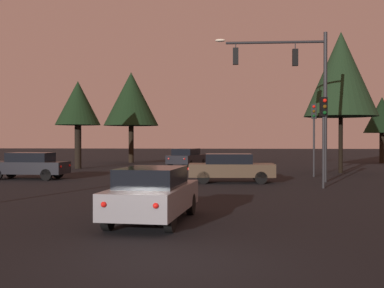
{
  "coord_description": "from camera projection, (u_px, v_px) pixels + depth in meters",
  "views": [
    {
      "loc": [
        1.05,
        -9.04,
        2.3
      ],
      "look_at": [
        -1.18,
        20.05,
        2.0
      ],
      "focal_mm": 46.02,
      "sensor_mm": 36.0,
      "label": 1
    }
  ],
  "objects": [
    {
      "name": "car_crossing_left",
      "position": [
        231.0,
        168.0,
        25.91
      ],
      "size": [
        4.6,
        1.98,
        1.52
      ],
      "color": "#473828",
      "rests_on": "ground"
    },
    {
      "name": "tree_behind_sign",
      "position": [
        382.0,
        115.0,
        46.83
      ],
      "size": [
        3.41,
        3.41,
        6.3
      ],
      "color": "black",
      "rests_on": "ground"
    },
    {
      "name": "car_nearside_lane",
      "position": [
        153.0,
        193.0,
        13.58
      ],
      "size": [
        2.22,
        4.62,
        1.52
      ],
      "color": "gray",
      "rests_on": "ground"
    },
    {
      "name": "traffic_signal_mast_arm",
      "position": [
        296.0,
        80.0,
        26.31
      ],
      "size": [
        5.98,
        0.37,
        8.0
      ],
      "color": "#232326",
      "rests_on": "ground"
    },
    {
      "name": "tree_right_cluster",
      "position": [
        131.0,
        99.0,
        47.77
      ],
      "size": [
        5.33,
        5.33,
        8.8
      ],
      "color": "black",
      "rests_on": "ground"
    },
    {
      "name": "car_far_lane",
      "position": [
        187.0,
        157.0,
        40.36
      ],
      "size": [
        3.04,
        4.86,
        1.52
      ],
      "color": "black",
      "rests_on": "ground"
    },
    {
      "name": "traffic_light_corner_right",
      "position": [
        324.0,
        124.0,
        22.86
      ],
      "size": [
        0.35,
        0.38,
        4.25
      ],
      "color": "#232326",
      "rests_on": "ground"
    },
    {
      "name": "traffic_light_corner_left",
      "position": [
        314.0,
        125.0,
        29.81
      ],
      "size": [
        0.35,
        0.38,
        4.43
      ],
      "color": "#232326",
      "rests_on": "ground"
    },
    {
      "name": "ground_plane",
      "position": [
        214.0,
        173.0,
        33.55
      ],
      "size": [
        168.0,
        168.0,
        0.0
      ],
      "primitive_type": "plane",
      "color": "black",
      "rests_on": "ground"
    },
    {
      "name": "tree_center_horizon",
      "position": [
        78.0,
        104.0,
        38.26
      ],
      "size": [
        3.5,
        3.5,
        6.81
      ],
      "color": "black",
      "rests_on": "ground"
    },
    {
      "name": "car_crossing_right",
      "position": [
        29.0,
        165.0,
        28.2
      ],
      "size": [
        4.61,
        2.07,
        1.52
      ],
      "color": "black",
      "rests_on": "ground"
    },
    {
      "name": "tree_left_far",
      "position": [
        341.0,
        74.0,
        33.12
      ],
      "size": [
        4.92,
        4.92,
        9.55
      ],
      "color": "black",
      "rests_on": "ground"
    }
  ]
}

